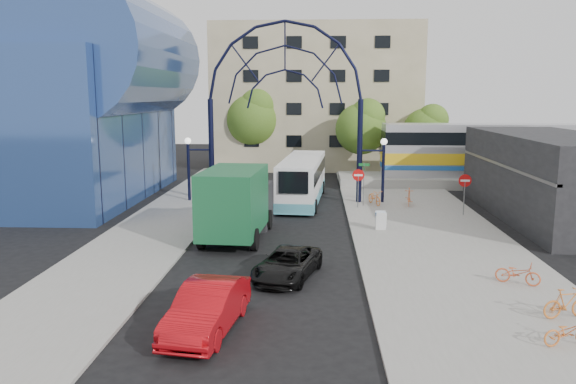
# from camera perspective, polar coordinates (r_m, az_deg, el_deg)

# --- Properties ---
(ground) EXTENTS (120.00, 120.00, 0.00)m
(ground) POSITION_cam_1_polar(r_m,az_deg,el_deg) (24.77, -2.13, -7.22)
(ground) COLOR black
(ground) RESTS_ON ground
(sidewalk_east) EXTENTS (8.00, 56.00, 0.12)m
(sidewalk_east) POSITION_cam_1_polar(r_m,az_deg,el_deg) (29.11, 14.53, -4.81)
(sidewalk_east) COLOR gray
(sidewalk_east) RESTS_ON ground
(plaza_west) EXTENTS (5.00, 50.00, 0.12)m
(plaza_west) POSITION_cam_1_polar(r_m,az_deg,el_deg) (31.65, -12.99, -3.58)
(plaza_west) COLOR gray
(plaza_west) RESTS_ON ground
(gateway_arch) EXTENTS (13.64, 0.44, 12.10)m
(gateway_arch) POSITION_cam_1_polar(r_m,az_deg,el_deg) (37.68, -0.31, 11.80)
(gateway_arch) COLOR black
(gateway_arch) RESTS_ON ground
(stop_sign) EXTENTS (0.80, 0.07, 2.50)m
(stop_sign) POSITION_cam_1_polar(r_m,az_deg,el_deg) (36.08, 7.16, 1.35)
(stop_sign) COLOR slate
(stop_sign) RESTS_ON sidewalk_east
(do_not_enter_sign) EXTENTS (0.76, 0.07, 2.48)m
(do_not_enter_sign) POSITION_cam_1_polar(r_m,az_deg,el_deg) (35.14, 17.53, 0.72)
(do_not_enter_sign) COLOR slate
(do_not_enter_sign) RESTS_ON sidewalk_east
(street_name_sign) EXTENTS (0.70, 0.70, 2.80)m
(street_name_sign) POSITION_cam_1_polar(r_m,az_deg,el_deg) (36.68, 7.72, 1.70)
(street_name_sign) COLOR slate
(street_name_sign) RESTS_ON sidewalk_east
(sandwich_board) EXTENTS (0.55, 0.61, 0.99)m
(sandwich_board) POSITION_cam_1_polar(r_m,az_deg,el_deg) (30.48, 9.42, -2.66)
(sandwich_board) COLOR white
(sandwich_board) RESTS_ON sidewalk_east
(transit_hall) EXTENTS (16.50, 18.00, 14.50)m
(transit_hall) POSITION_cam_1_polar(r_m,az_deg,el_deg) (42.35, -21.61, 8.38)
(transit_hall) COLOR navy
(transit_hall) RESTS_ON ground
(commercial_block_east) EXTENTS (6.00, 16.00, 5.00)m
(commercial_block_east) POSITION_cam_1_polar(r_m,az_deg,el_deg) (36.66, 25.15, 1.43)
(commercial_block_east) COLOR black
(commercial_block_east) RESTS_ON ground
(apartment_block) EXTENTS (20.00, 12.10, 14.00)m
(apartment_block) POSITION_cam_1_polar(r_m,az_deg,el_deg) (58.57, 2.85, 9.56)
(apartment_block) COLOR tan
(apartment_block) RESTS_ON ground
(train_platform) EXTENTS (32.00, 5.00, 0.80)m
(train_platform) POSITION_cam_1_polar(r_m,az_deg,el_deg) (49.45, 24.09, 0.99)
(train_platform) COLOR gray
(train_platform) RESTS_ON ground
(train_car) EXTENTS (25.10, 3.05, 4.20)m
(train_car) POSITION_cam_1_polar(r_m,az_deg,el_deg) (49.17, 24.30, 3.87)
(train_car) COLOR #B7B7BC
(train_car) RESTS_ON train_platform
(tree_north_a) EXTENTS (4.48, 4.48, 7.00)m
(tree_north_a) POSITION_cam_1_polar(r_m,az_deg,el_deg) (49.75, 7.59, 6.68)
(tree_north_a) COLOR #382314
(tree_north_a) RESTS_ON ground
(tree_north_b) EXTENTS (5.12, 5.12, 8.00)m
(tree_north_b) POSITION_cam_1_polar(r_m,az_deg,el_deg) (53.89, -3.50, 7.68)
(tree_north_b) COLOR #382314
(tree_north_b) RESTS_ON ground
(tree_north_c) EXTENTS (4.16, 4.16, 6.50)m
(tree_north_c) POSITION_cam_1_polar(r_m,az_deg,el_deg) (52.57, 13.98, 6.28)
(tree_north_c) COLOR #382314
(tree_north_c) RESTS_ON ground
(city_bus) EXTENTS (3.23, 11.09, 3.01)m
(city_bus) POSITION_cam_1_polar(r_m,az_deg,el_deg) (38.60, 1.48, 1.35)
(city_bus) COLOR white
(city_bus) RESTS_ON ground
(green_truck) EXTENTS (3.21, 7.45, 3.68)m
(green_truck) POSITION_cam_1_polar(r_m,az_deg,el_deg) (28.73, -5.15, -1.09)
(green_truck) COLOR black
(green_truck) RESTS_ON ground
(black_suv) EXTENTS (3.01, 4.63, 1.18)m
(black_suv) POSITION_cam_1_polar(r_m,az_deg,el_deg) (22.64, -0.06, -7.29)
(black_suv) COLOR black
(black_suv) RESTS_ON ground
(red_sedan) EXTENTS (2.23, 4.78, 1.51)m
(red_sedan) POSITION_cam_1_polar(r_m,az_deg,el_deg) (17.90, -8.20, -11.57)
(red_sedan) COLOR #AE0A11
(red_sedan) RESTS_ON ground
(bike_near_a) EXTENTS (1.18, 1.93, 0.96)m
(bike_near_a) POSITION_cam_1_polar(r_m,az_deg,el_deg) (37.46, 8.79, -0.53)
(bike_near_a) COLOR orange
(bike_near_a) RESTS_ON sidewalk_east
(bike_near_b) EXTENTS (0.82, 1.91, 1.11)m
(bike_near_b) POSITION_cam_1_polar(r_m,az_deg,el_deg) (37.59, 12.19, -0.49)
(bike_near_b) COLOR orange
(bike_near_b) RESTS_ON sidewalk_east
(bike_far_a) EXTENTS (1.73, 1.21, 0.86)m
(bike_far_a) POSITION_cam_1_polar(r_m,az_deg,el_deg) (23.33, 22.32, -7.63)
(bike_far_a) COLOR #D3552A
(bike_far_a) RESTS_ON sidewalk_east
(bike_far_b) EXTENTS (1.73, 0.84, 1.00)m
(bike_far_b) POSITION_cam_1_polar(r_m,az_deg,el_deg) (20.54, 26.47, -10.09)
(bike_far_b) COLOR orange
(bike_far_b) RESTS_ON sidewalk_east
(bike_far_c) EXTENTS (1.64, 0.93, 0.82)m
(bike_far_c) POSITION_cam_1_polar(r_m,az_deg,el_deg) (18.50, 26.56, -12.58)
(bike_far_c) COLOR orange
(bike_far_c) RESTS_ON sidewalk_east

